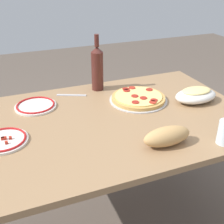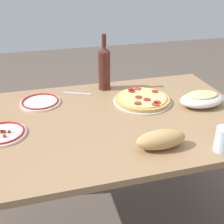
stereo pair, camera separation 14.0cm
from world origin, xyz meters
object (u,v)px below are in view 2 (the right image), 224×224
object	(u,v)px
baked_pasta_dish	(201,98)
water_glass	(223,139)
side_plate_far	(3,133)
side_plate_near	(40,102)
wine_bottle	(104,67)
pepperoni_pizza	(142,99)
bread_loaf	(161,139)
dining_table	(112,137)

from	to	relation	value
baked_pasta_dish	water_glass	xyz separation A→B (m)	(0.13, 0.39, 0.01)
water_glass	side_plate_far	distance (m)	0.93
side_plate_far	side_plate_near	bearing A→B (deg)	-121.70
wine_bottle	side_plate_far	world-z (taller)	wine_bottle
pepperoni_pizza	baked_pasta_dish	bearing A→B (deg)	156.60
water_glass	pepperoni_pizza	bearing A→B (deg)	-73.72
wine_bottle	bread_loaf	world-z (taller)	wine_bottle
wine_bottle	bread_loaf	bearing A→B (deg)	96.28
water_glass	side_plate_far	xyz separation A→B (m)	(0.86, -0.35, -0.04)
dining_table	bread_loaf	distance (m)	0.36
dining_table	bread_loaf	world-z (taller)	bread_loaf
wine_bottle	water_glass	distance (m)	0.81
baked_pasta_dish	pepperoni_pizza	bearing A→B (deg)	-23.40
baked_pasta_dish	side_plate_near	size ratio (longest dim) A/B	1.11
baked_pasta_dish	side_plate_near	xyz separation A→B (m)	(0.82, -0.25, -0.03)
dining_table	side_plate_near	distance (m)	0.44
baked_pasta_dish	water_glass	bearing A→B (deg)	70.97
bread_loaf	side_plate_near	bearing A→B (deg)	-50.63
pepperoni_pizza	bread_loaf	distance (m)	0.44
pepperoni_pizza	wine_bottle	xyz separation A→B (m)	(0.16, -0.23, 0.12)
baked_pasta_dish	wine_bottle	bearing A→B (deg)	-39.04
bread_loaf	side_plate_far	bearing A→B (deg)	-23.29
pepperoni_pizza	wine_bottle	size ratio (longest dim) A/B	0.97
pepperoni_pizza	side_plate_near	distance (m)	0.55
pepperoni_pizza	water_glass	distance (m)	0.53
baked_pasta_dish	wine_bottle	xyz separation A→B (m)	(0.44, -0.36, 0.09)
dining_table	side_plate_near	world-z (taller)	side_plate_near
pepperoni_pizza	side_plate_far	xyz separation A→B (m)	(0.72, 0.16, -0.01)
pepperoni_pizza	baked_pasta_dish	xyz separation A→B (m)	(-0.28, 0.12, 0.03)
water_glass	side_plate_near	distance (m)	0.94
pepperoni_pizza	water_glass	xyz separation A→B (m)	(-0.15, 0.51, 0.04)
water_glass	side_plate_far	world-z (taller)	water_glass
side_plate_far	bread_loaf	distance (m)	0.69
wine_bottle	bread_loaf	xyz separation A→B (m)	(-0.07, 0.66, -0.09)
wine_bottle	pepperoni_pizza	bearing A→B (deg)	123.70
baked_pasta_dish	bread_loaf	world-z (taller)	bread_loaf
water_glass	dining_table	bearing A→B (deg)	-47.14
dining_table	baked_pasta_dish	xyz separation A→B (m)	(-0.49, -0.00, 0.15)
wine_bottle	water_glass	bearing A→B (deg)	112.27
water_glass	side_plate_near	world-z (taller)	water_glass
pepperoni_pizza	water_glass	world-z (taller)	water_glass
water_glass	wine_bottle	bearing A→B (deg)	-67.73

